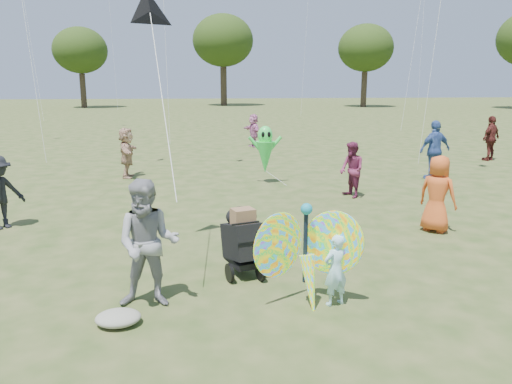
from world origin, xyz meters
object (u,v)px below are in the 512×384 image
at_px(child_girl, 336,270).
at_px(crowd_e, 352,170).
at_px(adult_man, 148,244).
at_px(crowd_h, 491,138).
at_px(butterfly_kite, 307,257).
at_px(crowd_d, 127,153).
at_px(crowd_j, 253,130).
at_px(jogging_stroller, 243,236).
at_px(alien_kite, 265,152).
at_px(crowd_c, 435,150).
at_px(crowd_a, 437,194).

relative_size(child_girl, crowd_e, 0.69).
distance_m(adult_man, crowd_e, 7.69).
bearing_deg(crowd_h, adult_man, 14.93).
relative_size(child_girl, crowd_h, 0.59).
bearing_deg(crowd_h, crowd_e, 8.03).
distance_m(child_girl, crowd_h, 15.08).
bearing_deg(butterfly_kite, crowd_e, 67.80).
relative_size(crowd_d, butterfly_kite, 0.92).
height_order(crowd_j, jogging_stroller, crowd_j).
distance_m(jogging_stroller, alien_kite, 7.18).
xyz_separation_m(child_girl, crowd_e, (2.18, 6.34, 0.23)).
height_order(crowd_d, crowd_e, crowd_d).
relative_size(crowd_d, crowd_j, 1.04).
bearing_deg(crowd_d, crowd_j, -34.77).
bearing_deg(crowd_d, butterfly_kite, -159.63).
height_order(crowd_d, butterfly_kite, crowd_d).
relative_size(crowd_c, butterfly_kite, 1.06).
bearing_deg(alien_kite, crowd_j, 86.08).
height_order(crowd_e, jogging_stroller, crowd_e).
bearing_deg(child_girl, crowd_h, -148.16).
relative_size(adult_man, crowd_h, 1.03).
relative_size(jogging_stroller, butterfly_kite, 0.65).
height_order(adult_man, crowd_d, adult_man).
bearing_deg(crowd_a, crowd_h, -77.17).
relative_size(crowd_e, crowd_j, 0.97).
distance_m(child_girl, butterfly_kite, 0.44).
bearing_deg(child_girl, butterfly_kite, -23.91).
relative_size(adult_man, crowd_c, 0.97).
relative_size(crowd_d, crowd_e, 1.08).
bearing_deg(adult_man, crowd_c, 50.38).
xyz_separation_m(adult_man, crowd_h, (11.94, 11.51, -0.03)).
height_order(child_girl, crowd_j, crowd_j).
xyz_separation_m(crowd_e, crowd_h, (7.22, 5.45, 0.12)).
height_order(child_girl, crowd_d, crowd_d).
xyz_separation_m(adult_man, crowd_c, (8.05, 8.19, 0.03)).
bearing_deg(butterfly_kite, crowd_j, 86.20).
bearing_deg(child_girl, crowd_d, -86.95).
xyz_separation_m(crowd_e, butterfly_kite, (-2.58, -6.31, -0.03)).
height_order(crowd_h, alien_kite, alien_kite).
distance_m(adult_man, crowd_a, 6.24).
bearing_deg(crowd_h, crowd_c, 11.45).
relative_size(crowd_d, alien_kite, 0.92).
bearing_deg(crowd_c, jogging_stroller, 33.51).
relative_size(crowd_c, alien_kite, 1.06).
distance_m(adult_man, crowd_c, 11.49).
height_order(crowd_c, crowd_h, crowd_c).
relative_size(crowd_e, jogging_stroller, 1.32).
relative_size(crowd_d, jogging_stroller, 1.42).
bearing_deg(crowd_j, crowd_e, -10.01).
relative_size(crowd_e, butterfly_kite, 0.85).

